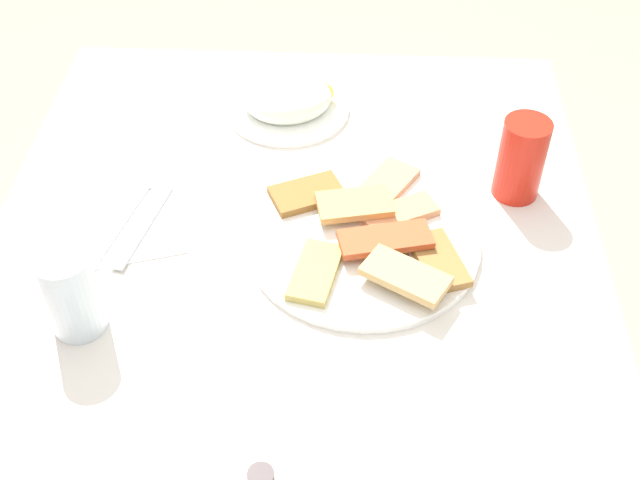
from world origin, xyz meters
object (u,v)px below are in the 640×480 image
object	(u,v)px
salad_plate_greens	(289,100)
drinking_glass	(71,293)
pide_platter	(365,237)
soda_can	(521,159)
fork	(143,226)
dining_table	(292,306)
paper_napkin	(131,227)
spoon	(117,225)

from	to	relation	value
salad_plate_greens	drinking_glass	distance (m)	0.51
pide_platter	drinking_glass	distance (m)	0.38
soda_can	fork	size ratio (longest dim) A/B	0.72
dining_table	salad_plate_greens	bearing A→B (deg)	4.83
pide_platter	soda_can	bearing A→B (deg)	-61.65
salad_plate_greens	drinking_glass	bearing A→B (deg)	154.31
dining_table	pide_platter	distance (m)	0.14
soda_can	fork	bearing A→B (deg)	101.13
salad_plate_greens	paper_napkin	world-z (taller)	salad_plate_greens
pide_platter	drinking_glass	bearing A→B (deg)	114.70
spoon	soda_can	bearing A→B (deg)	-65.96
fork	paper_napkin	bearing A→B (deg)	102.44
soda_can	drinking_glass	distance (m)	0.62
drinking_glass	pide_platter	bearing A→B (deg)	-65.30
drinking_glass	dining_table	bearing A→B (deg)	-65.45
fork	soda_can	bearing A→B (deg)	-66.43
pide_platter	fork	xyz separation A→B (m)	(0.01, 0.31, -0.01)
dining_table	paper_napkin	size ratio (longest dim) A/B	7.53
spoon	salad_plate_greens	bearing A→B (deg)	-23.36
salad_plate_greens	paper_napkin	size ratio (longest dim) A/B	1.43
drinking_glass	paper_napkin	world-z (taller)	drinking_glass
salad_plate_greens	soda_can	distance (m)	0.39
paper_napkin	drinking_glass	bearing A→B (deg)	172.23
salad_plate_greens	spoon	bearing A→B (deg)	143.03
dining_table	pide_platter	world-z (taller)	pide_platter
pide_platter	salad_plate_greens	world-z (taller)	salad_plate_greens
soda_can	paper_napkin	world-z (taller)	soda_can
soda_can	spoon	bearing A→B (deg)	100.43
dining_table	pide_platter	size ratio (longest dim) A/B	3.24
pide_platter	spoon	bearing A→B (deg)	87.77
pide_platter	salad_plate_greens	bearing A→B (deg)	22.98
pide_platter	soda_can	xyz separation A→B (m)	(0.12, -0.21, 0.05)
fork	spoon	bearing A→B (deg)	102.44
drinking_glass	fork	xyz separation A→B (m)	(0.17, -0.04, -0.05)
pide_platter	paper_napkin	bearing A→B (deg)	87.65
dining_table	fork	distance (m)	0.23
dining_table	soda_can	bearing A→B (deg)	-62.65
paper_napkin	soda_can	bearing A→B (deg)	-79.23
paper_napkin	spoon	bearing A→B (deg)	90.00
dining_table	spoon	world-z (taller)	spoon
salad_plate_greens	drinking_glass	world-z (taller)	drinking_glass
pide_platter	drinking_glass	world-z (taller)	drinking_glass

